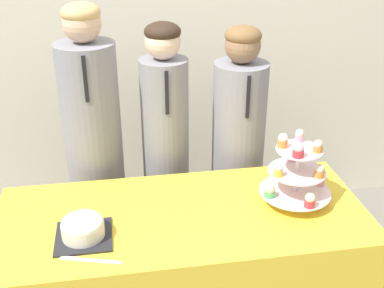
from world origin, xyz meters
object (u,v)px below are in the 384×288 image
student_2 (237,161)px  round_cake (83,227)px  cake_knife (80,260)px  student_1 (166,162)px  student_0 (96,162)px  cupcake_stand (296,172)px

student_2 → round_cake: bearing=-140.4°
cake_knife → student_2: (0.82, 0.81, -0.08)m
student_1 → student_2: size_ratio=1.02×
round_cake → student_1: size_ratio=0.15×
student_1 → student_2: 0.40m
student_0 → student_2: student_0 is taller
cupcake_stand → student_0: 1.06m
cupcake_stand → student_2: student_2 is taller
round_cake → cupcake_stand: bearing=7.1°
cupcake_stand → student_1: (-0.51, 0.55, -0.20)m
round_cake → student_2: (0.81, 0.67, -0.13)m
cake_knife → round_cake: bearing=102.2°
cupcake_stand → student_2: (-0.12, 0.55, -0.23)m
cake_knife → student_0: size_ratio=0.15×
cupcake_stand → student_1: 0.78m
student_2 → cake_knife: bearing=-135.4°
round_cake → student_2: student_2 is taller
round_cake → student_1: 0.79m
round_cake → student_0: student_0 is taller
round_cake → student_0: (0.04, 0.67, -0.06)m
cupcake_stand → student_0: (-0.89, 0.55, -0.17)m
student_0 → student_2: size_ratio=1.09×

